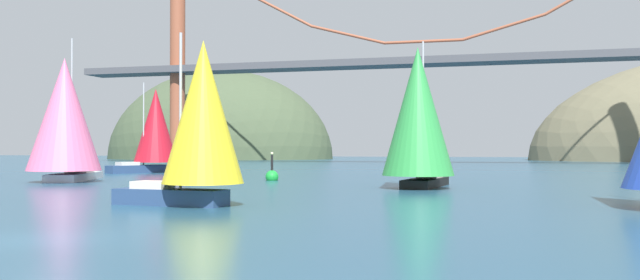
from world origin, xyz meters
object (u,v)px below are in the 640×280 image
object	(u,v)px
sailboat_yellow_sail	(201,118)
sailboat_crimson_sail	(155,128)
channel_buoy	(272,176)
sailboat_green_sail	(418,114)
sailboat_pink_spinnaker	(65,117)

from	to	relation	value
sailboat_yellow_sail	sailboat_crimson_sail	bearing A→B (deg)	122.35
sailboat_crimson_sail	channel_buoy	distance (m)	23.68
sailboat_green_sail	channel_buoy	bearing A→B (deg)	149.43
sailboat_green_sail	sailboat_yellow_sail	xyz separation A→B (m)	(-8.21, -16.17, -0.84)
sailboat_green_sail	sailboat_pink_spinnaker	distance (m)	28.48
sailboat_green_sail	sailboat_pink_spinnaker	world-z (taller)	sailboat_pink_spinnaker
channel_buoy	sailboat_green_sail	bearing A→B (deg)	-30.57
sailboat_pink_spinnaker	sailboat_crimson_sail	xyz separation A→B (m)	(-3.61, 20.50, -0.26)
sailboat_green_sail	sailboat_crimson_sail	distance (m)	38.60
sailboat_pink_spinnaker	sailboat_yellow_sail	bearing A→B (deg)	-40.29
sailboat_pink_spinnaker	sailboat_crimson_sail	bearing A→B (deg)	99.98
sailboat_pink_spinnaker	channel_buoy	size ratio (longest dim) A/B	4.49
sailboat_yellow_sail	sailboat_green_sail	bearing A→B (deg)	63.08
sailboat_yellow_sail	channel_buoy	xyz separation A→B (m)	(-5.05, 24.01, -3.80)
sailboat_yellow_sail	channel_buoy	bearing A→B (deg)	101.89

